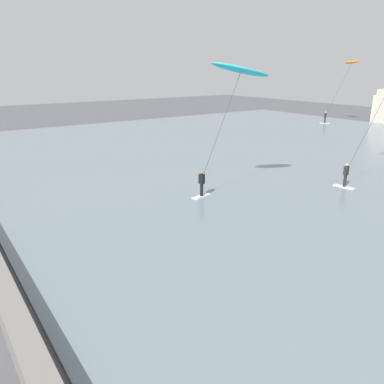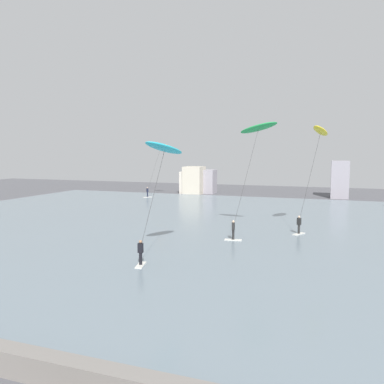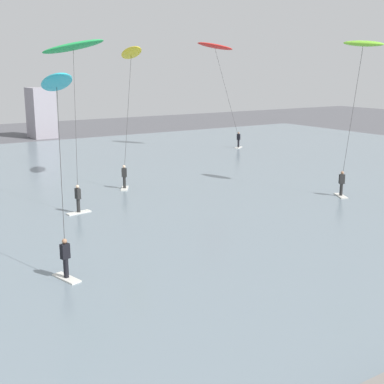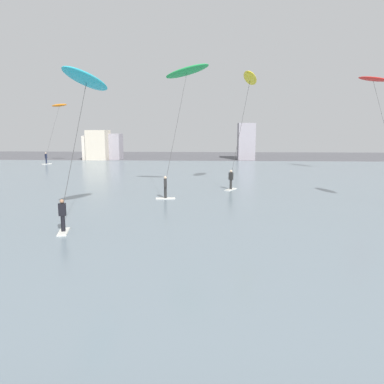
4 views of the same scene
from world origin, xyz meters
TOP-DOWN VIEW (x-y plane):
  - seawall_barrier at (0.00, 4.26)m, footprint 60.00×0.70m
  - kitesurfer_cyan at (-6.33, 18.35)m, footprint 2.18×4.84m
  - kitesurfer_orange at (-22.35, 53.32)m, footprint 3.03×4.77m

SIDE VIEW (x-z plane):
  - seawall_barrier at x=0.00m, z-range 0.00..0.90m
  - kitesurfer_cyan at x=-6.33m, z-range 3.08..11.14m
  - kitesurfer_orange at x=-22.35m, z-range 3.12..11.78m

